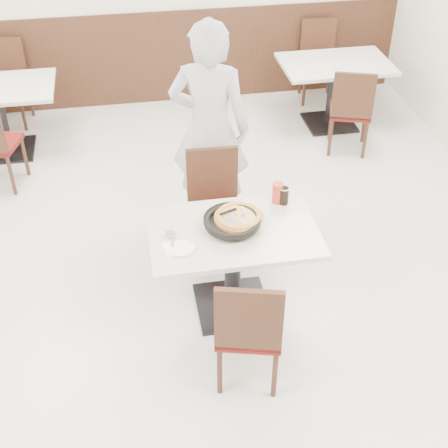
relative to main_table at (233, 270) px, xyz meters
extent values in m
plane|color=#B8B8B3|center=(-0.21, 0.25, -0.38)|extent=(7.00, 7.00, 0.00)
cube|color=black|center=(-0.21, 3.73, 0.18)|extent=(5.90, 0.03, 1.10)
cylinder|color=black|center=(-0.01, 0.02, 0.39)|extent=(0.13, 0.13, 0.04)
cylinder|color=black|center=(0.00, 0.02, 0.42)|extent=(0.40, 0.40, 0.01)
cylinder|color=gold|center=(0.05, 0.06, 0.44)|extent=(0.36, 0.36, 0.02)
cube|color=white|center=(0.00, -0.02, 0.47)|extent=(0.09, 0.11, 0.00)
cube|color=white|center=(-0.43, -0.13, 0.38)|extent=(0.17, 0.17, 0.00)
cylinder|color=white|center=(-0.39, -0.15, 0.38)|extent=(0.18, 0.18, 0.01)
cube|color=white|center=(-0.43, -0.06, 0.39)|extent=(0.05, 0.16, 0.00)
cylinder|color=black|center=(0.43, 0.26, 0.44)|extent=(0.07, 0.07, 0.13)
cylinder|color=#AC311D|center=(0.39, 0.29, 0.45)|extent=(0.08, 0.08, 0.16)
imported|color=#BABBC0|center=(0.02, 1.16, 0.56)|extent=(0.79, 0.65, 1.87)
camera|label=1|loc=(-0.68, -3.43, 3.06)|focal=50.00mm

